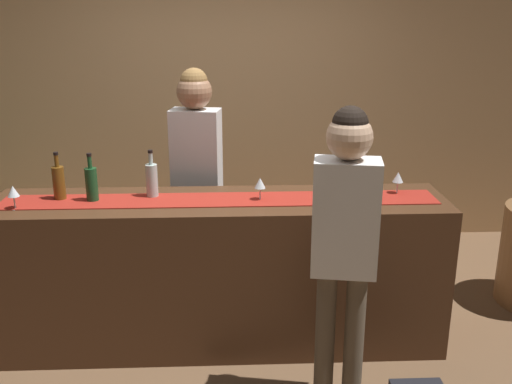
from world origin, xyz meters
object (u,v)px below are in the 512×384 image
Objects in this scene: wine_glass_near_customer at (13,192)px; bartender at (197,162)px; wine_bottle_amber at (59,182)px; wine_bottle_clear at (152,180)px; wine_glass_far_end at (260,184)px; wine_bottle_green at (92,183)px; wine_glass_mid_counter at (398,178)px; customer_sipping at (345,228)px.

bartender is at bearing 33.77° from wine_glass_near_customer.
wine_bottle_amber is 0.97m from bartender.
wine_glass_near_customer is 0.08× the size of bartender.
wine_bottle_clear reaches higher than wine_glass_far_end.
wine_bottle_green is at bearing 17.00° from wine_glass_near_customer.
wine_glass_near_customer is at bearing -165.78° from wine_bottle_clear.
wine_bottle_amber is 1.24m from wine_glass_far_end.
wine_bottle_amber and wine_bottle_green have the same top height.
wine_glass_far_end is (0.67, -0.10, -0.01)m from wine_bottle_clear.
wine_glass_mid_counter is at bearing 5.78° from wine_glass_far_end.
wine_glass_near_customer is 1.00× the size of wine_glass_mid_counter.
wine_bottle_green is (-0.36, -0.07, 0.00)m from wine_bottle_clear.
bartender is (0.25, 0.49, -0.02)m from wine_bottle_clear.
wine_glass_near_customer and wine_glass_far_end have the same top height.
wine_bottle_green is 0.17× the size of bartender.
wine_bottle_clear is 0.17× the size of bartender.
wine_bottle_amber is 1.00× the size of wine_bottle_green.
wine_glass_mid_counter is at bearing 65.88° from customer_sipping.
wine_bottle_amber reaches higher than wine_glass_far_end.
bartender is 1.04× the size of customer_sipping.
wine_glass_far_end is (-0.88, -0.09, 0.00)m from wine_glass_mid_counter.
wine_glass_mid_counter is (1.56, -0.01, -0.01)m from wine_bottle_clear.
customer_sipping is at bearing 134.69° from bartender.
wine_bottle_amber is at bearing 167.43° from customer_sipping.
wine_glass_near_customer is 0.09× the size of customer_sipping.
wine_bottle_clear is at bearing 179.77° from wine_glass_mid_counter.
wine_bottle_clear is 1.30m from customer_sipping.
wine_bottle_clear is at bearing 2.98° from wine_bottle_amber.
wine_glass_mid_counter is at bearing 4.71° from wine_glass_near_customer.
wine_bottle_amber is 2.10× the size of wine_glass_far_end.
bartender is at bearing 42.71° from wine_bottle_green.
wine_glass_far_end is 0.08× the size of bartender.
customer_sipping reaches higher than wine_glass_near_customer.
wine_bottle_amber reaches higher than wine_glass_near_customer.
wine_glass_far_end is (1.24, -0.07, -0.01)m from wine_bottle_amber.
wine_bottle_clear is at bearing 156.65° from customer_sipping.
wine_bottle_clear is at bearing 14.22° from wine_glass_near_customer.
wine_glass_far_end is at bearing -1.51° from wine_bottle_green.
bartender is at bearing 134.52° from customer_sipping.
wine_glass_near_customer is (-0.43, -0.13, -0.01)m from wine_bottle_green.
customer_sipping is at bearing -15.20° from wine_glass_near_customer.
wine_bottle_amber reaches higher than wine_glass_mid_counter.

